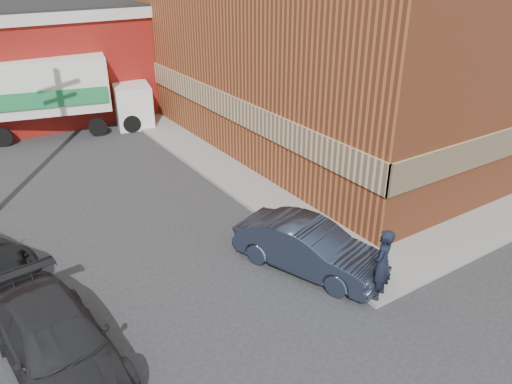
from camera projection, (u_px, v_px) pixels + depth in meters
ground at (342, 268)px, 13.88m from camera, size 90.00×90.00×0.00m
brick_building at (355, 30)px, 22.79m from camera, size 14.25×18.25×9.36m
sidewalk_west at (207, 159)px, 20.91m from camera, size 1.80×18.00×0.12m
man at (382, 265)px, 12.15m from camera, size 0.82×0.71×1.90m
sedan at (309, 247)px, 13.56m from camera, size 2.87×4.46×1.39m
suv_b at (57, 343)px, 10.28m from camera, size 2.37×4.86×1.36m
box_truck at (61, 90)px, 23.23m from camera, size 7.59×3.76×3.60m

